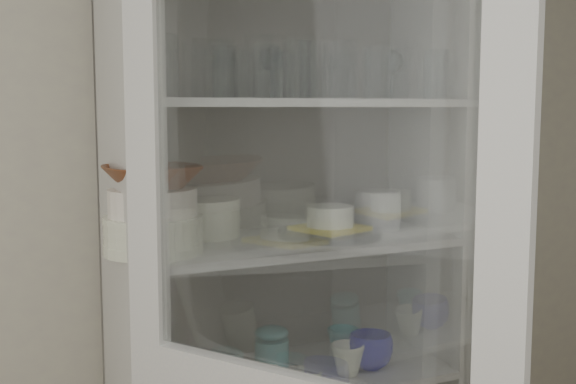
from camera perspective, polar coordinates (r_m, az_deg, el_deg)
name	(u,v)px	position (r m, az deg, el deg)	size (l,w,h in m)	color
wall_back	(198,218)	(2.23, -7.15, -2.08)	(3.60, 0.02, 2.60)	#BDB79E
pantry_cabinet	(279,339)	(2.23, -0.69, -11.51)	(1.00, 0.45, 2.10)	silver
tumbler_0	(225,72)	(1.88, -5.01, 9.40)	(0.07, 0.07, 0.13)	silver
tumbler_1	(163,66)	(1.77, -9.83, 9.77)	(0.07, 0.07, 0.15)	silver
tumbler_2	(297,70)	(1.95, 0.73, 9.63)	(0.08, 0.08, 0.15)	silver
tumbler_3	(313,70)	(1.97, 1.96, 9.59)	(0.08, 0.08, 0.15)	silver
tumbler_4	(343,70)	(2.02, 4.33, 9.56)	(0.08, 0.08, 0.16)	silver
tumbler_5	(376,73)	(2.04, 6.98, 9.34)	(0.07, 0.07, 0.14)	silver
tumbler_6	(435,75)	(2.16, 11.58, 9.07)	(0.07, 0.07, 0.14)	silver
tumbler_7	(144,70)	(1.94, -11.33, 9.43)	(0.07, 0.07, 0.15)	silver
tumbler_8	(243,75)	(2.01, -3.57, 9.24)	(0.07, 0.07, 0.13)	silver
tumbler_9	(282,75)	(2.03, -0.49, 9.22)	(0.07, 0.07, 0.13)	silver
tumbler_10	(266,72)	(2.06, -1.71, 9.44)	(0.08, 0.08, 0.15)	silver
goblet_0	(139,66)	(2.03, -11.67, 9.69)	(0.08, 0.08, 0.17)	silver
goblet_1	(273,71)	(2.13, -1.18, 9.52)	(0.07, 0.07, 0.16)	silver
goblet_2	(273,71)	(2.16, -1.22, 9.54)	(0.07, 0.07, 0.17)	silver
goblet_3	(392,73)	(2.35, 8.21, 9.32)	(0.08, 0.08, 0.17)	silver
plate_stack_front	(153,235)	(1.90, -10.59, -3.32)	(0.26, 0.26, 0.10)	white
plate_stack_back	(204,217)	(2.13, -6.67, -2.01)	(0.21, 0.21, 0.11)	white
cream_bowl	(153,202)	(1.89, -10.65, -0.80)	(0.23, 0.23, 0.07)	white
terracotta_bowl	(152,177)	(1.88, -10.69, 1.18)	(0.25, 0.25, 0.06)	brown
glass_platter	(330,233)	(2.13, 3.34, -3.27)	(0.31, 0.31, 0.02)	silver
yellow_trivet	(330,228)	(2.12, 3.34, -2.87)	(0.18, 0.18, 0.01)	gold
white_ramekin	(330,216)	(2.12, 3.35, -1.90)	(0.14, 0.14, 0.06)	white
grey_bowl_stack	(378,210)	(2.26, 7.09, -1.39)	(0.14, 0.14, 0.12)	silver
mug_blue	(371,351)	(2.22, 6.54, -12.36)	(0.13, 0.13, 0.11)	#070E8C
mug_teal	(343,342)	(2.32, 4.35, -11.74)	(0.10, 0.10, 0.09)	teal
mug_white	(348,359)	(2.17, 4.73, -13.05)	(0.10, 0.10, 0.09)	white
teal_jar	(272,353)	(2.17, -1.29, -12.57)	(0.10, 0.10, 0.12)	teal
measuring_cups	(275,372)	(2.13, -1.02, -14.06)	(0.10, 0.10, 0.04)	#B1AFBF
white_canister	(148,365)	(2.09, -11.00, -13.29)	(0.11, 0.11, 0.13)	white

